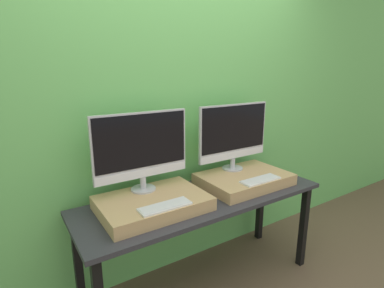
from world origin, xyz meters
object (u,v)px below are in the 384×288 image
Objects in this scene: keyboard_left at (165,206)px; keyboard_right at (260,180)px; monitor_right at (234,134)px; monitor_left at (142,148)px.

keyboard_left is 0.77m from keyboard_right.
keyboard_right is (0.00, -0.31, -0.28)m from monitor_right.
monitor_left is at bearing 90.00° from keyboard_left.
monitor_left is 2.05× the size of keyboard_right.
monitor_right reaches higher than keyboard_left.
monitor_right is at bearing 90.00° from keyboard_right.
monitor_left reaches higher than keyboard_right.
keyboard_right is at bearing -21.61° from monitor_left.
keyboard_right is (0.77, -0.31, -0.28)m from monitor_left.
monitor_right is at bearing 21.61° from keyboard_left.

